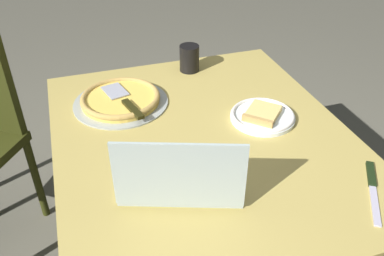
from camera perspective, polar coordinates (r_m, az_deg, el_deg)
dining_table at (r=1.35m, az=1.62°, el=-3.68°), size 1.11×0.93×0.70m
laptop at (r=1.09m, az=-1.51°, el=-6.69°), size 0.32×0.38×0.21m
pizza_plate at (r=1.40m, az=9.82°, el=1.72°), size 0.22×0.22×0.04m
pizza_tray at (r=1.48m, az=-9.94°, el=3.98°), size 0.34×0.34×0.04m
table_knife at (r=1.23m, az=23.90°, el=-7.31°), size 0.22×0.15×0.01m
drink_cup at (r=1.68m, az=-0.37°, el=9.76°), size 0.08×0.08×0.11m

